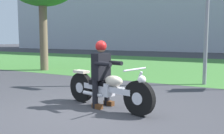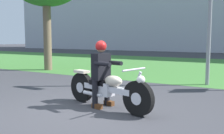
{
  "view_description": "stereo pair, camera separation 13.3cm",
  "coord_description": "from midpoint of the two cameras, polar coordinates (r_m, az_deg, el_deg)",
  "views": [
    {
      "loc": [
        3.03,
        -4.02,
        1.44
      ],
      "look_at": [
        0.33,
        0.75,
        0.85
      ],
      "focal_mm": 41.29,
      "sensor_mm": 36.0,
      "label": 1
    },
    {
      "loc": [
        3.14,
        -3.96,
        1.44
      ],
      "look_at": [
        0.33,
        0.75,
        0.85
      ],
      "focal_mm": 41.29,
      "sensor_mm": 36.0,
      "label": 2
    }
  ],
  "objects": [
    {
      "name": "grass_verge",
      "position": [
        14.35,
        18.31,
        0.12
      ],
      "size": [
        60.0,
        12.0,
        0.01
      ],
      "primitive_type": "cube",
      "color": "#3D7533",
      "rests_on": "ground"
    },
    {
      "name": "ground",
      "position": [
        5.24,
        -6.66,
        -9.84
      ],
      "size": [
        120.0,
        120.0,
        0.0
      ],
      "primitive_type": "plane",
      "color": "#38383D"
    },
    {
      "name": "motorcycle_lead",
      "position": [
        5.4,
        -0.35,
        -4.91
      ],
      "size": [
        2.28,
        0.8,
        0.89
      ],
      "rotation": [
        0.0,
        0.0,
        -0.22
      ],
      "color": "black",
      "rests_on": "ground"
    },
    {
      "name": "rider_lead",
      "position": [
        5.46,
        -1.61,
        -0.29
      ],
      "size": [
        0.62,
        0.54,
        1.42
      ],
      "rotation": [
        0.0,
        0.0,
        -0.22
      ],
      "color": "black",
      "rests_on": "ground"
    }
  ]
}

